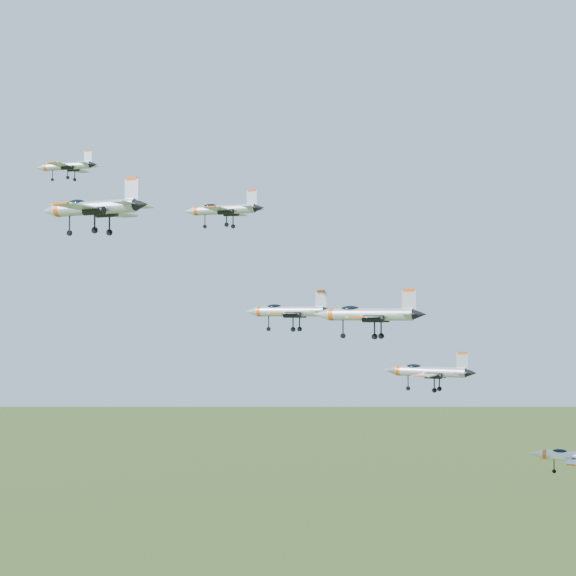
# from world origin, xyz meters

# --- Properties ---
(jet_lead) EXTENTS (10.71, 8.83, 2.86)m
(jet_lead) POSITION_xyz_m (-29.10, 15.70, 139.05)
(jet_lead) COLOR silver
(jet_left_high) EXTENTS (11.01, 9.14, 2.94)m
(jet_left_high) POSITION_xyz_m (1.63, 0.06, 129.39)
(jet_left_high) COLOR silver
(jet_right_high) EXTENTS (13.41, 11.25, 3.59)m
(jet_right_high) POSITION_xyz_m (-5.63, -19.77, 127.31)
(jet_right_high) COLOR silver
(jet_left_low) EXTENTS (13.13, 10.96, 3.51)m
(jet_left_low) POSITION_xyz_m (7.41, 10.47, 116.77)
(jet_left_low) COLOR silver
(jet_right_low) EXTENTS (12.09, 10.13, 3.24)m
(jet_right_low) POSITION_xyz_m (21.74, -13.05, 116.38)
(jet_right_low) COLOR silver
(jet_trail) EXTENTS (11.22, 9.47, 3.02)m
(jet_trail) POSITION_xyz_m (26.75, 1.22, 109.65)
(jet_trail) COLOR silver
(jet_extra) EXTENTS (11.02, 9.30, 2.97)m
(jet_extra) POSITION_xyz_m (43.89, 12.17, 98.59)
(jet_extra) COLOR silver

